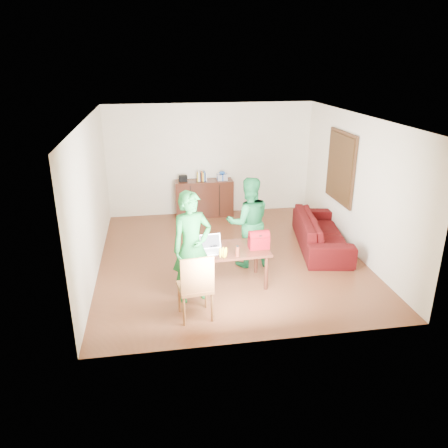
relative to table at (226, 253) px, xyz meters
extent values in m
cube|color=#452111|center=(0.26, 1.05, -0.63)|extent=(5.00, 5.50, 0.10)
cube|color=white|center=(0.26, 1.05, 2.17)|extent=(5.00, 5.50, 0.10)
cube|color=beige|center=(0.26, 3.85, 0.77)|extent=(5.00, 0.10, 2.70)
cube|color=beige|center=(0.26, -1.75, 0.77)|extent=(5.00, 0.10, 2.70)
cube|color=beige|center=(-2.29, 1.05, 0.77)|extent=(0.10, 5.50, 2.70)
cube|color=beige|center=(2.81, 1.05, 0.77)|extent=(0.10, 5.50, 2.70)
cube|color=#3F2614|center=(2.72, 1.75, 0.97)|extent=(0.04, 1.28, 1.48)
cube|color=#493216|center=(2.69, 1.75, 0.97)|extent=(0.01, 1.18, 1.36)
cube|color=black|center=(0.06, 3.56, -0.13)|extent=(1.40, 0.45, 0.90)
cube|color=black|center=(-0.44, 3.56, 0.39)|extent=(0.20, 0.14, 0.14)
cube|color=#A1A2AA|center=(0.51, 3.56, 0.39)|extent=(0.24, 0.22, 0.14)
ellipsoid|color=#194DA7|center=(0.51, 3.56, 0.49)|extent=(0.14, 0.14, 0.07)
cube|color=black|center=(0.00, 0.00, 0.06)|extent=(1.44, 0.85, 0.04)
cylinder|color=black|center=(-0.61, -0.34, -0.27)|extent=(0.06, 0.06, 0.62)
cylinder|color=black|center=(0.64, -0.29, -0.27)|extent=(0.06, 0.06, 0.62)
cylinder|color=black|center=(-0.64, 0.29, -0.27)|extent=(0.06, 0.06, 0.62)
cylinder|color=black|center=(0.61, 0.34, -0.27)|extent=(0.06, 0.06, 0.62)
cube|color=brown|center=(-0.62, -0.93, -0.09)|extent=(0.53, 0.51, 0.06)
cube|color=brown|center=(-0.60, -1.14, 0.21)|extent=(0.49, 0.08, 0.55)
imported|color=#135821|center=(-0.61, -0.37, 0.32)|extent=(0.76, 0.61, 1.81)
imported|color=#145C2D|center=(0.54, 0.71, 0.27)|extent=(0.84, 0.65, 1.70)
cube|color=white|center=(-0.25, -0.10, 0.09)|extent=(0.39, 0.28, 0.02)
cube|color=black|center=(-0.25, -0.10, 0.22)|extent=(0.37, 0.12, 0.23)
cylinder|color=#542013|center=(0.13, -0.32, 0.17)|extent=(0.08, 0.08, 0.19)
cube|color=maroon|center=(0.56, -0.04, 0.20)|extent=(0.34, 0.20, 0.25)
imported|color=#3C0A07|center=(2.21, 1.25, -0.25)|extent=(1.28, 2.39, 0.66)
camera|label=1|loc=(-1.12, -6.63, 3.10)|focal=35.00mm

